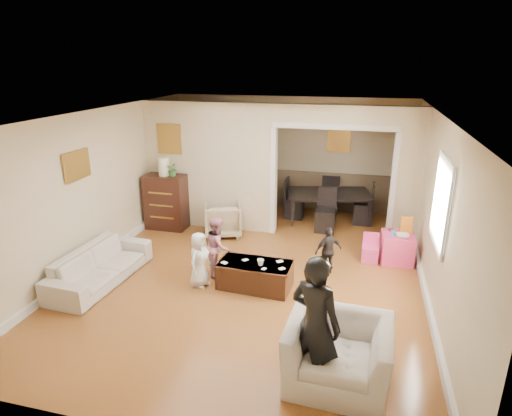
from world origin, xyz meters
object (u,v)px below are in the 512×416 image
(dresser, at_px, (166,202))
(child_kneel_b, at_px, (218,246))
(coffee_cup, at_px, (260,262))
(armchair_back, at_px, (223,219))
(coffee_table, at_px, (255,275))
(table_lamp, at_px, (164,167))
(cyan_cup, at_px, (393,233))
(child_kneel_a, at_px, (199,260))
(sofa, at_px, (100,266))
(armchair_front, at_px, (338,353))
(dining_table, at_px, (328,207))
(adult_person, at_px, (315,324))
(play_table, at_px, (397,248))
(child_toddler, at_px, (328,251))

(dresser, relative_size, child_kneel_b, 1.16)
(dresser, distance_m, coffee_cup, 3.26)
(armchair_back, relative_size, coffee_table, 0.66)
(table_lamp, bearing_deg, cyan_cup, -7.24)
(child_kneel_a, bearing_deg, dresser, 49.95)
(sofa, xyz_separation_m, armchair_front, (3.82, -1.37, 0.08))
(dining_table, bearing_deg, adult_person, -99.45)
(sofa, distance_m, armchair_back, 2.67)
(adult_person, relative_size, child_kneel_a, 1.77)
(coffee_table, xyz_separation_m, child_kneel_a, (-0.85, -0.15, 0.23))
(table_lamp, xyz_separation_m, play_table, (4.61, -0.52, -1.06))
(coffee_cup, relative_size, cyan_cup, 1.27)
(play_table, xyz_separation_m, child_kneel_a, (-3.04, -1.64, 0.18))
(armchair_back, bearing_deg, coffee_cup, 101.47)
(armchair_front, height_order, dining_table, armchair_front)
(sofa, relative_size, table_lamp, 5.28)
(coffee_cup, distance_m, adult_person, 2.18)
(child_kneel_b, bearing_deg, armchair_back, -0.18)
(coffee_cup, distance_m, child_toddler, 1.24)
(sofa, xyz_separation_m, dining_table, (3.26, 3.71, 0.04))
(dining_table, height_order, child_kneel_a, child_kneel_a)
(dresser, distance_m, adult_person, 5.32)
(child_kneel_b, bearing_deg, adult_person, -156.73)
(coffee_cup, bearing_deg, child_kneel_b, 156.37)
(cyan_cup, distance_m, child_kneel_a, 3.34)
(coffee_table, bearing_deg, child_toddler, 35.54)
(dining_table, bearing_deg, child_toddler, -97.82)
(play_table, xyz_separation_m, child_kneel_b, (-2.89, -1.19, 0.23))
(child_kneel_a, height_order, child_kneel_b, child_kneel_b)
(armchair_front, xyz_separation_m, table_lamp, (-3.81, 3.80, 0.96))
(armchair_front, xyz_separation_m, coffee_cup, (-1.29, 1.74, 0.10))
(child_toddler, bearing_deg, play_table, 176.85)
(sofa, height_order, table_lamp, table_lamp)
(coffee_cup, relative_size, child_toddler, 0.12)
(armchair_front, bearing_deg, dining_table, 99.42)
(armchair_back, bearing_deg, adult_person, 99.67)
(armchair_back, xyz_separation_m, cyan_cup, (3.25, -0.50, 0.22))
(child_kneel_b, bearing_deg, dresser, 29.11)
(dresser, height_order, dining_table, dresser)
(table_lamp, relative_size, play_table, 0.67)
(table_lamp, xyz_separation_m, child_toddler, (3.47, -1.26, -0.91))
(dresser, distance_m, child_toddler, 3.69)
(coffee_table, relative_size, play_table, 2.07)
(coffee_cup, relative_size, dining_table, 0.06)
(armchair_back, relative_size, child_toddler, 0.90)
(dresser, relative_size, table_lamp, 3.17)
(dining_table, height_order, child_toddler, child_toddler)
(armchair_front, height_order, coffee_table, armchair_front)
(play_table, xyz_separation_m, cyan_cup, (-0.10, -0.05, 0.30))
(armchair_front, distance_m, dining_table, 5.11)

